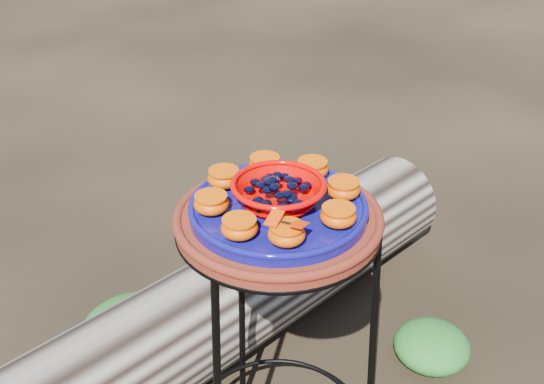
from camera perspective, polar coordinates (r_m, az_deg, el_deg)
name	(u,v)px	position (r m, az deg, el deg)	size (l,w,h in m)	color
plant_stand	(277,360)	(1.55, 0.46, -13.85)	(0.44, 0.44, 0.70)	black
terracotta_saucer	(278,222)	(1.32, 0.53, -2.49)	(0.40, 0.40, 0.03)	#64190C
cobalt_plate	(278,210)	(1.31, 0.53, -1.47)	(0.34, 0.34, 0.02)	#09073D
red_bowl	(278,194)	(1.29, 0.54, -0.15)	(0.17, 0.17, 0.05)	#C70200
glass_gems	(279,178)	(1.27, 0.55, 1.21)	(0.13, 0.13, 0.02)	black
orange_half_0	(287,234)	(1.19, 1.22, -3.55)	(0.07, 0.07, 0.04)	#B82900
orange_half_1	(338,216)	(1.24, 5.56, -2.03)	(0.07, 0.07, 0.04)	#B82900
orange_half_2	(343,189)	(1.32, 5.98, 0.24)	(0.07, 0.07, 0.04)	#B82900
orange_half_3	(312,169)	(1.39, 3.39, 1.94)	(0.07, 0.07, 0.04)	#B82900
orange_half_4	(265,165)	(1.40, -0.60, 2.29)	(0.07, 0.07, 0.04)	#B82900
orange_half_5	(224,178)	(1.36, -4.04, 1.17)	(0.07, 0.07, 0.04)	#B82900
orange_half_6	(211,204)	(1.28, -5.10, -0.98)	(0.07, 0.07, 0.04)	#B82900
orange_half_7	(239,228)	(1.20, -2.75, -3.01)	(0.07, 0.07, 0.04)	#B82900
butterfly	(287,222)	(1.17, 1.24, -2.51)	(0.09, 0.05, 0.02)	#DC3100
driftwood_log	(234,299)	(2.02, -3.18, -8.90)	(1.64, 0.43, 0.31)	black
foliage_right	(432,345)	(2.07, 13.24, -12.35)	(0.22, 0.22, 0.11)	#155B1A
foliage_back	(137,332)	(2.05, -11.22, -11.45)	(0.34, 0.34, 0.17)	#155B1A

